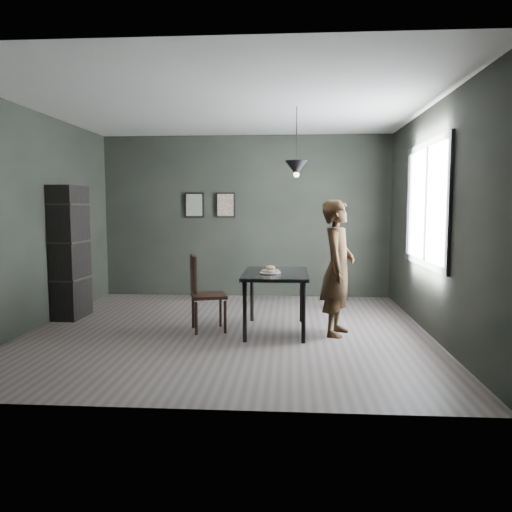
# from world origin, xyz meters

# --- Properties ---
(ground) EXTENTS (5.00, 5.00, 0.00)m
(ground) POSITION_xyz_m (0.00, 0.00, 0.00)
(ground) COLOR #393331
(ground) RESTS_ON ground
(back_wall) EXTENTS (5.00, 0.10, 2.80)m
(back_wall) POSITION_xyz_m (0.00, 2.50, 1.40)
(back_wall) COLOR black
(back_wall) RESTS_ON ground
(ceiling) EXTENTS (5.00, 5.00, 0.02)m
(ceiling) POSITION_xyz_m (0.00, 0.00, 2.80)
(ceiling) COLOR silver
(ceiling) RESTS_ON ground
(window_assembly) EXTENTS (0.04, 1.96, 1.56)m
(window_assembly) POSITION_xyz_m (2.47, 0.20, 1.60)
(window_assembly) COLOR white
(window_assembly) RESTS_ON ground
(cafe_table) EXTENTS (0.80, 1.20, 0.75)m
(cafe_table) POSITION_xyz_m (0.60, 0.00, 0.67)
(cafe_table) COLOR black
(cafe_table) RESTS_ON ground
(white_plate) EXTENTS (0.23, 0.23, 0.01)m
(white_plate) POSITION_xyz_m (0.54, -0.13, 0.76)
(white_plate) COLOR white
(white_plate) RESTS_ON cafe_table
(donut_pile) EXTENTS (0.22, 0.22, 0.09)m
(donut_pile) POSITION_xyz_m (0.54, -0.13, 0.79)
(donut_pile) COLOR beige
(donut_pile) RESTS_ON white_plate
(woman) EXTENTS (0.55, 0.69, 1.66)m
(woman) POSITION_xyz_m (1.36, -0.11, 0.83)
(woman) COLOR black
(woman) RESTS_ON ground
(wood_chair) EXTENTS (0.52, 0.52, 0.97)m
(wood_chair) POSITION_xyz_m (-0.33, -0.06, 0.55)
(wood_chair) COLOR black
(wood_chair) RESTS_ON ground
(shelf_unit) EXTENTS (0.37, 0.63, 1.86)m
(shelf_unit) POSITION_xyz_m (-2.32, 0.59, 0.93)
(shelf_unit) COLOR black
(shelf_unit) RESTS_ON ground
(pendant_lamp) EXTENTS (0.28, 0.28, 0.86)m
(pendant_lamp) POSITION_xyz_m (0.85, 0.10, 2.05)
(pendant_lamp) COLOR black
(pendant_lamp) RESTS_ON ground
(framed_print_left) EXTENTS (0.34, 0.04, 0.44)m
(framed_print_left) POSITION_xyz_m (-0.90, 2.47, 1.60)
(framed_print_left) COLOR black
(framed_print_left) RESTS_ON ground
(framed_print_right) EXTENTS (0.34, 0.04, 0.44)m
(framed_print_right) POSITION_xyz_m (-0.35, 2.47, 1.60)
(framed_print_right) COLOR black
(framed_print_right) RESTS_ON ground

